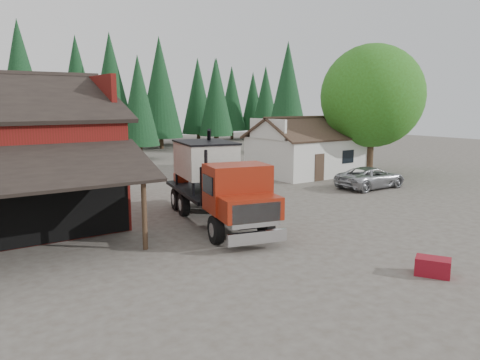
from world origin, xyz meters
TOP-DOWN VIEW (x-y plane):
  - ground at (0.00, 0.00)m, footprint 120.00×120.00m
  - farmhouse at (13.00, 13.00)m, footprint 8.60×6.42m
  - deciduous_tree at (17.01, 9.97)m, footprint 8.00×8.00m
  - conifer_backdrop at (0.00, 42.00)m, footprint 76.00×16.00m
  - near_pine_b at (6.00, 30.00)m, footprint 3.96×3.96m
  - near_pine_c at (22.00, 26.00)m, footprint 4.84×4.84m
  - near_pine_d at (-4.00, 34.00)m, footprint 5.28×5.28m
  - feed_truck at (-1.10, 4.03)m, footprint 4.70×10.02m
  - silver_car at (12.31, 5.92)m, footprint 5.16×2.38m
  - equip_box at (1.12, -6.00)m, footprint 1.15×1.30m

SIDE VIEW (x-z plane):
  - ground at x=0.00m, z-range 0.00..0.00m
  - conifer_backdrop at x=0.00m, z-range -8.00..8.00m
  - equip_box at x=1.12m, z-range 0.00..0.60m
  - silver_car at x=12.31m, z-range 0.00..1.43m
  - farmhouse at x=13.00m, z-range -0.66..3.99m
  - feed_truck at x=-1.10m, z-range -0.14..4.23m
  - near_pine_b at x=6.00m, z-range 0.69..11.09m
  - deciduous_tree at x=17.01m, z-range 0.81..11.01m
  - near_pine_c at x=22.00m, z-range 0.69..13.09m
  - near_pine_d at x=-4.00m, z-range 0.69..14.09m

